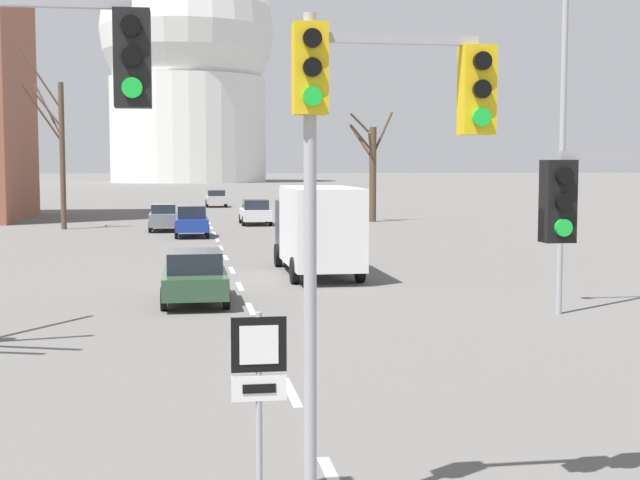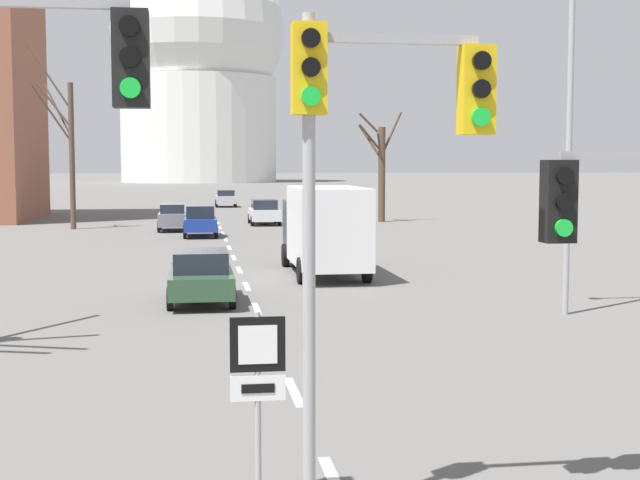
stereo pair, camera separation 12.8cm
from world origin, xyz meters
name	(u,v)px [view 2 (the right image)]	position (x,y,z in m)	size (l,w,h in m)	color
lane_stripe_2	(294,392)	(0.00, 12.10, 0.00)	(0.16, 2.00, 0.01)	silver
lane_stripe_3	(271,341)	(0.00, 16.60, 0.00)	(0.16, 2.00, 0.01)	silver
lane_stripe_4	(257,308)	(0.00, 21.10, 0.00)	(0.16, 2.00, 0.01)	silver
lane_stripe_5	(247,286)	(0.00, 25.60, 0.00)	(0.16, 2.00, 0.01)	silver
lane_stripe_6	(239,270)	(0.00, 30.10, 0.00)	(0.16, 2.00, 0.01)	silver
lane_stripe_7	(234,257)	(0.00, 34.60, 0.00)	(0.16, 2.00, 0.01)	silver
lane_stripe_8	(229,248)	(0.00, 39.10, 0.00)	(0.16, 2.00, 0.01)	silver
lane_stripe_9	(226,240)	(0.00, 43.60, 0.00)	(0.16, 2.00, 0.01)	silver
lane_stripe_10	(223,233)	(0.00, 48.10, 0.00)	(0.16, 2.00, 0.01)	silver
lane_stripe_11	(220,228)	(0.00, 52.60, 0.00)	(0.16, 2.00, 0.01)	silver
lane_stripe_12	(218,223)	(0.00, 57.10, 0.00)	(0.16, 2.00, 0.01)	silver
traffic_signal_centre_tall	(366,140)	(0.15, 6.49, 4.18)	(2.20, 0.34, 5.51)	#9E9EA3
traffic_signal_near_left	(6,120)	(-3.50, 6.18, 4.36)	(2.18, 0.34, 5.74)	#9E9EA3
traffic_signal_near_right	(625,225)	(3.34, 6.89, 3.21)	(1.66, 0.34, 4.28)	#9E9EA3
route_sign_post	(258,381)	(-1.03, 6.54, 1.59)	(0.60, 0.08, 2.34)	#9E9EA3
street_lamp_right	(557,102)	(7.60, 19.03, 5.53)	(2.14, 0.36, 9.13)	#9E9EA3
sedan_near_left	(200,221)	(-1.29, 45.71, 0.86)	(1.82, 3.92, 1.71)	navy
sedan_near_right	(226,198)	(1.37, 79.80, 0.81)	(1.90, 3.85, 1.56)	#B7B7BC
sedan_mid_centre	(264,212)	(2.94, 55.06, 0.82)	(1.93, 4.40, 1.63)	silver
sedan_far_left	(173,217)	(-2.86, 50.29, 0.81)	(1.71, 3.84, 1.60)	slate
sedan_far_right	(201,276)	(-1.49, 22.39, 0.76)	(1.86, 4.11, 1.50)	#2D4C33
delivery_truck	(324,227)	(2.93, 28.21, 1.70)	(2.44, 7.20, 3.14)	#333842
bare_tree_right_near	(381,167)	(11.09, 56.84, 3.74)	(3.28, 2.52, 7.53)	brown
bare_tree_left_far	(69,146)	(-9.06, 52.67, 5.01)	(2.70, 1.80, 11.15)	brown
capitol_dome	(198,63)	(0.00, 199.53, 26.40)	(38.37, 38.37, 54.20)	silver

